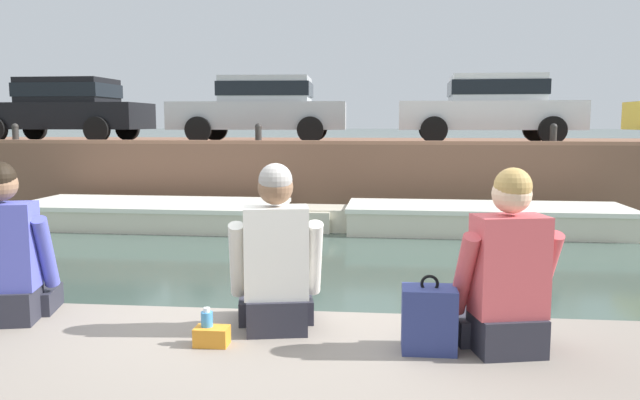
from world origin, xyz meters
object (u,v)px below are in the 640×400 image
Objects in this scene: car_centre_white at (491,106)px; backpack_on_ledge at (429,319)px; boat_moored_west_cream at (167,214)px; person_seated_left at (8,260)px; mooring_bollard_mid at (258,133)px; mooring_bollard_east at (553,133)px; boat_moored_central_cream at (472,219)px; car_left_inner_silver at (262,106)px; person_seated_middle at (505,281)px; mooring_bollard_west at (15,132)px; bottle_drink at (207,327)px; car_leftmost_black at (65,107)px; person_seated_right at (276,266)px.

car_centre_white is 10.10× the size of backpack_on_ledge.
boat_moored_west_cream is 6.28× the size of person_seated_left.
mooring_bollard_mid and mooring_bollard_east have the same top height.
boat_moored_central_cream is at bearing -0.94° from boat_moored_west_cream.
car_left_inner_silver is 12.24m from person_seated_middle.
car_left_inner_silver reaches higher than mooring_bollard_west.
bottle_drink is at bearing -68.93° from boat_moored_west_cream.
car_leftmost_black reaches higher than person_seated_left.
car_left_inner_silver reaches higher than bottle_drink.
mooring_bollard_east is 10.82m from person_seated_right.
person_seated_right is (7.29, -11.44, -1.20)m from car_leftmost_black.
boat_moored_central_cream is at bearing -10.86° from mooring_bollard_west.
person_seated_left reaches higher than backpack_on_ledge.
person_seated_middle is (-1.81, -11.65, -1.20)m from car_centre_white.
person_seated_left is at bearing 174.08° from backpack_on_ledge.
car_left_inner_silver reaches higher than person_seated_middle.
mooring_bollard_mid reaches higher than boat_moored_west_cream.
mooring_bollard_west is at bearing 180.00° from mooring_bollard_mid.
car_centre_white is 9.26× the size of mooring_bollard_west.
car_centre_white is at bearing 7.59° from mooring_bollard_west.
car_leftmost_black is at bearing 122.51° from person_seated_right.
car_leftmost_black is at bearing 138.61° from boat_moored_west_cream.
car_centre_white reaches higher than backpack_on_ledge.
car_left_inner_silver is 10.33× the size of backpack_on_ledge.
car_centre_white is at bearing 26.11° from boat_moored_west_cream.
person_seated_middle is at bearing -71.71° from mooring_bollard_mid.
person_seated_right is at bearing -57.49° from car_leftmost_black.
car_left_inner_silver is 6.62m from mooring_bollard_east.
car_leftmost_black is 1.01× the size of car_centre_white.
mooring_bollard_mid reaches higher than person_seated_left.
boat_moored_west_cream is at bearing -128.84° from mooring_bollard_mid.
mooring_bollard_east reaches higher than boat_moored_west_cream.
mooring_bollard_east is at bearing 45.51° from boat_moored_central_cream.
backpack_on_ledge is (8.60, -10.26, -0.80)m from mooring_bollard_west.
mooring_bollard_west is at bearing 131.37° from person_seated_middle.
car_leftmost_black is 11.50m from mooring_bollard_east.
car_centre_white is (6.64, 3.26, 2.15)m from boat_moored_west_cream.
mooring_bollard_west is 13.61m from person_seated_middle.
car_left_inner_silver is 1.02× the size of car_centre_white.
person_seated_right is (3.59, -8.18, 0.95)m from boat_moored_west_cream.
car_leftmost_black is 4.31× the size of person_seated_middle.
person_seated_left is 1.63m from person_seated_right.
boat_moored_central_cream is at bearing 74.58° from person_seated_right.
car_centre_white is at bearing -0.05° from car_left_inner_silver.
backpack_on_ledge is at bearing -172.12° from person_seated_middle.
backpack_on_ledge is (-3.26, -10.26, -0.80)m from mooring_bollard_east.
boat_moored_central_cream is 1.45× the size of car_leftmost_black.
car_centre_white is at bearing 73.95° from bottle_drink.
car_leftmost_black is (-3.70, 3.26, 2.15)m from boat_moored_west_cream.
person_seated_left is (-5.74, -10.00, -0.60)m from mooring_bollard_east.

